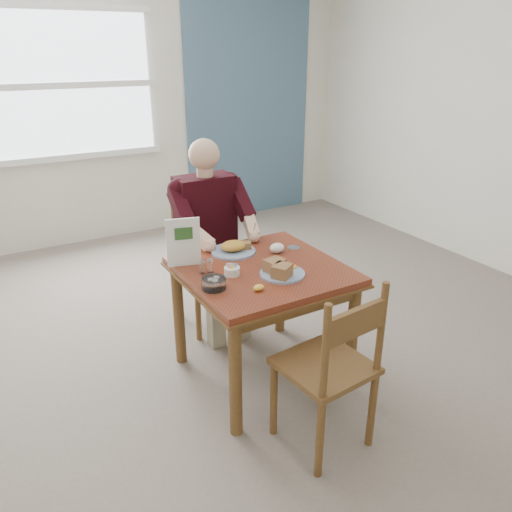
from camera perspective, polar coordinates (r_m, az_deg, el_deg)
floor at (r=3.30m, az=0.61°, el=-13.22°), size 6.00×6.00×0.00m
wall_back at (r=5.49m, az=-16.20°, el=16.29°), size 5.50×0.00×5.50m
accent_panel at (r=6.08m, az=-0.77°, el=17.69°), size 1.60×0.02×2.80m
lemon_wedge at (r=2.64m, az=0.30°, el=-3.64°), size 0.07×0.05×0.03m
napkin at (r=3.12m, az=2.42°, el=0.92°), size 0.11×0.09×0.06m
metal_dish at (r=3.20m, az=4.31°, el=0.94°), size 0.09×0.09×0.01m
window at (r=5.36m, az=-20.67°, el=17.78°), size 1.72×0.04×1.42m
table at (r=2.97m, az=0.67°, el=-3.23°), size 0.92×0.92×0.75m
chair_far at (r=3.68m, az=-5.70°, el=-0.74°), size 0.42×0.42×0.95m
chair_near at (r=2.55m, az=8.60°, el=-12.53°), size 0.46×0.46×0.95m
diner at (r=3.49m, az=-5.29°, el=3.76°), size 0.53×0.56×1.39m
near_plate at (r=2.81m, az=2.78°, el=-1.61°), size 0.34×0.34×0.09m
far_plate at (r=3.13m, az=-2.51°, el=0.90°), size 0.36×0.36×0.08m
caddy at (r=2.82m, az=-2.76°, el=-1.72°), size 0.12×0.12×0.07m
shakers at (r=2.85m, az=-5.72°, el=-1.18°), size 0.09×0.05×0.08m
creamer at (r=2.67m, az=-4.84°, el=-3.13°), size 0.14×0.14×0.06m
menu at (r=2.92m, az=-8.30°, el=1.59°), size 0.19×0.07×0.29m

